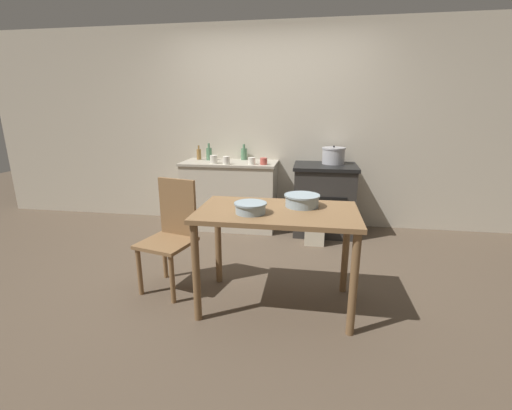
{
  "coord_description": "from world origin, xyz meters",
  "views": [
    {
      "loc": [
        0.54,
        -2.96,
        1.5
      ],
      "look_at": [
        0.0,
        0.37,
        0.56
      ],
      "focal_mm": 24.0,
      "sensor_mm": 36.0,
      "label": 1
    }
  ],
  "objects": [
    {
      "name": "bottle_left",
      "position": [
        -0.94,
        1.41,
        0.94
      ],
      "size": [
        0.06,
        0.06,
        0.19
      ],
      "color": "olive",
      "rests_on": "counter_cabinet"
    },
    {
      "name": "stove",
      "position": [
        0.71,
        1.24,
        0.43
      ],
      "size": [
        0.75,
        0.65,
        0.86
      ],
      "color": "#2D2B28",
      "rests_on": "ground_plane"
    },
    {
      "name": "bottle_mid_left",
      "position": [
        -0.34,
        1.48,
        0.94
      ],
      "size": [
        0.08,
        0.08,
        0.2
      ],
      "color": "#517F5B",
      "rests_on": "counter_cabinet"
    },
    {
      "name": "mixing_bowl_large",
      "position": [
        0.12,
        -0.65,
        0.83
      ],
      "size": [
        0.24,
        0.24,
        0.08
      ],
      "color": "#93A8B2",
      "rests_on": "work_table"
    },
    {
      "name": "chair",
      "position": [
        -0.61,
        -0.37,
        0.49
      ],
      "size": [
        0.49,
        0.49,
        0.94
      ],
      "rotation": [
        0.0,
        0.0,
        -0.25
      ],
      "color": "olive",
      "rests_on": "ground_plane"
    },
    {
      "name": "bottle_far_left",
      "position": [
        -0.79,
        1.38,
        0.95
      ],
      "size": [
        0.07,
        0.07,
        0.22
      ],
      "color": "#517F5B",
      "rests_on": "counter_cabinet"
    },
    {
      "name": "cup_center_right",
      "position": [
        -0.65,
        1.1,
        0.91
      ],
      "size": [
        0.09,
        0.09,
        0.1
      ],
      "primitive_type": "cylinder",
      "color": "silver",
      "rests_on": "counter_cabinet"
    },
    {
      "name": "flour_sack",
      "position": [
        0.61,
        0.8,
        0.19
      ],
      "size": [
        0.22,
        0.16,
        0.39
      ],
      "primitive_type": "cube",
      "color": "beige",
      "rests_on": "ground_plane"
    },
    {
      "name": "cup_mid_right",
      "position": [
        -0.17,
        1.1,
        0.91
      ],
      "size": [
        0.09,
        0.09,
        0.08
      ],
      "primitive_type": "cylinder",
      "color": "silver",
      "rests_on": "counter_cabinet"
    },
    {
      "name": "counter_cabinet",
      "position": [
        -0.49,
        1.27,
        0.43
      ],
      "size": [
        1.2,
        0.59,
        0.86
      ],
      "color": "beige",
      "rests_on": "ground_plane"
    },
    {
      "name": "ground_plane",
      "position": [
        0.0,
        0.0,
        0.0
      ],
      "size": [
        14.0,
        14.0,
        0.0
      ],
      "primitive_type": "plane",
      "color": "brown"
    },
    {
      "name": "work_table",
      "position": [
        0.31,
        -0.54,
        0.67
      ],
      "size": [
        1.19,
        0.69,
        0.79
      ],
      "color": "olive",
      "rests_on": "ground_plane"
    },
    {
      "name": "wall_back",
      "position": [
        0.0,
        1.58,
        1.27
      ],
      "size": [
        8.0,
        0.07,
        2.55
      ],
      "color": "beige",
      "rests_on": "ground_plane"
    },
    {
      "name": "cup_center",
      "position": [
        -0.48,
        1.05,
        0.91
      ],
      "size": [
        0.09,
        0.09,
        0.1
      ],
      "primitive_type": "cylinder",
      "color": "silver",
      "rests_on": "counter_cabinet"
    },
    {
      "name": "stock_pot",
      "position": [
        0.81,
        1.33,
        0.96
      ],
      "size": [
        0.28,
        0.28,
        0.22
      ],
      "color": "#A8A8AD",
      "rests_on": "stove"
    },
    {
      "name": "mixing_bowl_small",
      "position": [
        0.48,
        -0.41,
        0.84
      ],
      "size": [
        0.27,
        0.27,
        0.09
      ],
      "color": "#93A8B2",
      "rests_on": "work_table"
    },
    {
      "name": "cup_center_left",
      "position": [
        -0.03,
        1.11,
        0.9
      ],
      "size": [
        0.09,
        0.09,
        0.08
      ],
      "primitive_type": "cylinder",
      "color": "#B74C42",
      "rests_on": "counter_cabinet"
    }
  ]
}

